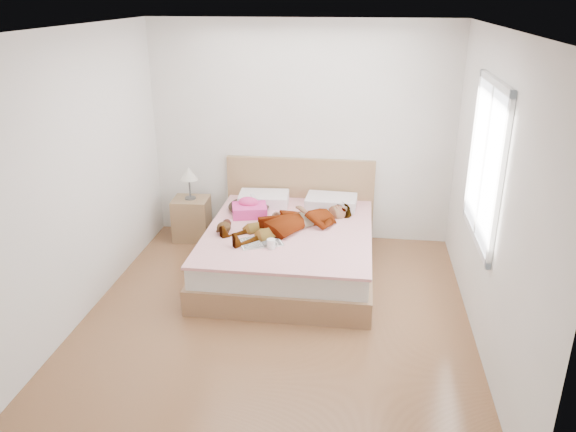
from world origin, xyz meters
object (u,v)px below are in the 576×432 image
object	(u,v)px
phone	(254,197)
woman	(293,218)
nightstand	(192,215)
coffee_mug	(271,244)
plush_toy	(224,227)
magazine	(260,242)
bed	(290,246)
towel	(249,208)

from	to	relation	value
phone	woman	bearing A→B (deg)	-78.22
woman	nightstand	bearing A→B (deg)	-156.65
coffee_mug	woman	bearing A→B (deg)	75.85
woman	coffee_mug	bearing A→B (deg)	-53.70
phone	plush_toy	xyz separation A→B (m)	(-0.19, -0.64, -0.11)
magazine	nightstand	xyz separation A→B (m)	(-1.07, 1.13, -0.22)
bed	plush_toy	xyz separation A→B (m)	(-0.66, -0.27, 0.30)
phone	bed	xyz separation A→B (m)	(0.47, -0.37, -0.41)
woman	plush_toy	world-z (taller)	woman
towel	coffee_mug	world-z (taller)	towel
woman	bed	bearing A→B (deg)	-172.26
woman	bed	xyz separation A→B (m)	(-0.03, 0.03, -0.34)
coffee_mug	nightstand	world-z (taller)	nightstand
bed	nightstand	world-z (taller)	bed
woman	phone	world-z (taller)	woman
woman	phone	size ratio (longest dim) A/B	16.48
woman	magazine	distance (m)	0.53
phone	coffee_mug	bearing A→B (deg)	-108.99
phone	coffee_mug	xyz separation A→B (m)	(0.36, -0.96, -0.13)
woman	plush_toy	distance (m)	0.73
coffee_mug	plush_toy	world-z (taller)	plush_toy
phone	plush_toy	distance (m)	0.68
bed	towel	world-z (taller)	bed
towel	coffee_mug	size ratio (longest dim) A/B	3.43
plush_toy	nightstand	world-z (taller)	nightstand
nightstand	plush_toy	bearing A→B (deg)	-54.88
plush_toy	magazine	bearing A→B (deg)	-26.30
bed	coffee_mug	world-z (taller)	bed
plush_toy	nightstand	size ratio (longest dim) A/B	0.26
magazine	plush_toy	xyz separation A→B (m)	(-0.42, 0.21, 0.06)
towel	coffee_mug	xyz separation A→B (m)	(0.39, -0.84, -0.03)
coffee_mug	plush_toy	bearing A→B (deg)	149.88
magazine	nightstand	world-z (taller)	nightstand
phone	bed	distance (m)	0.73
phone	nightstand	distance (m)	0.97
woman	towel	distance (m)	0.60
bed	magazine	xyz separation A→B (m)	(-0.24, -0.47, 0.24)
woman	magazine	world-z (taller)	woman
plush_toy	nightstand	distance (m)	1.16
coffee_mug	plush_toy	xyz separation A→B (m)	(-0.55, 0.32, 0.02)
phone	bed	bearing A→B (deg)	-77.95
phone	coffee_mug	distance (m)	1.03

